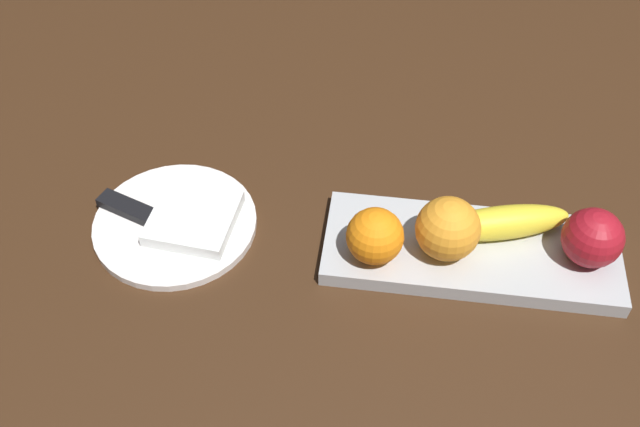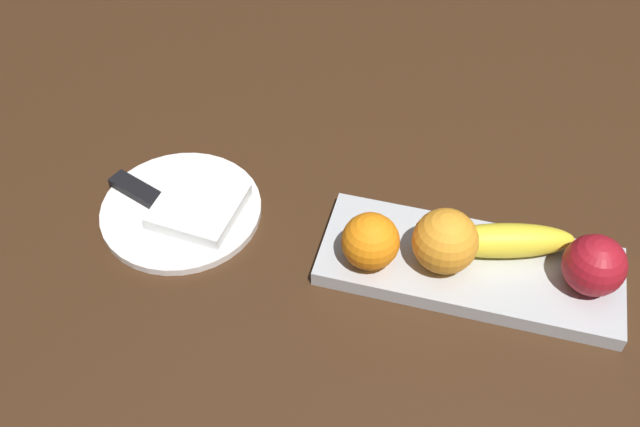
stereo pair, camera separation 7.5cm
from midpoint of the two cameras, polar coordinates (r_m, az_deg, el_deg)
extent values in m
plane|color=#382111|center=(0.88, 13.11, -6.19)|extent=(2.40, 2.40, 0.00)
cube|color=#B2B6B9|center=(0.89, 13.88, -4.11)|extent=(0.35, 0.13, 0.02)
sphere|color=#A61622|center=(0.88, 22.79, -3.83)|extent=(0.07, 0.07, 0.07)
ellipsoid|color=yellow|center=(0.89, 16.43, -2.14)|extent=(0.17, 0.08, 0.04)
sphere|color=orange|center=(0.85, 12.18, -2.23)|extent=(0.08, 0.08, 0.08)
sphere|color=orange|center=(0.84, 6.50, -2.28)|extent=(0.07, 0.07, 0.07)
cylinder|color=white|center=(0.94, -8.43, 0.15)|extent=(0.20, 0.20, 0.01)
cube|color=white|center=(0.92, -7.07, 0.43)|extent=(0.11, 0.11, 0.02)
cube|color=silver|center=(0.93, -8.84, -0.18)|extent=(0.15, 0.07, 0.00)
cube|color=black|center=(0.96, -11.55, 1.55)|extent=(0.09, 0.05, 0.01)
camera|label=1|loc=(0.04, -87.50, 2.73)|focal=41.42mm
camera|label=2|loc=(0.04, 92.50, -2.73)|focal=41.42mm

